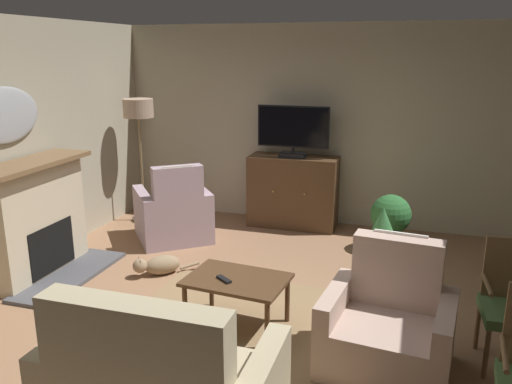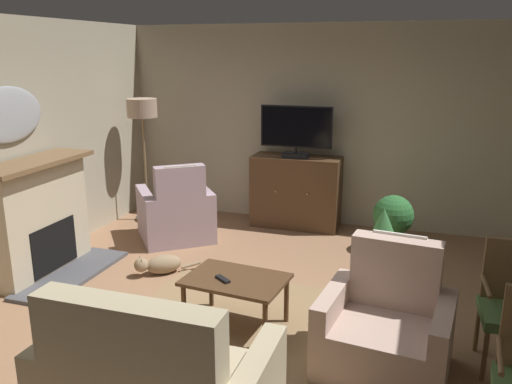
# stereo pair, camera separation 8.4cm
# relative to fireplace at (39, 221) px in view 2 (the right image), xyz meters

# --- Properties ---
(ground_plane) EXTENTS (6.02, 6.42, 0.04)m
(ground_plane) POSITION_rel_fireplace_xyz_m (2.43, -0.19, -0.62)
(ground_plane) COLOR #936B4C
(wall_back) EXTENTS (6.02, 0.10, 2.75)m
(wall_back) POSITION_rel_fireplace_xyz_m (2.43, 2.77, 0.77)
(wall_back) COLOR #B2A88E
(wall_back) RESTS_ON ground_plane
(rug_central) EXTENTS (2.12, 2.13, 0.01)m
(rug_central) POSITION_rel_fireplace_xyz_m (2.50, -0.53, -0.60)
(rug_central) COLOR #8E704C
(rug_central) RESTS_ON ground_plane
(fireplace) EXTENTS (0.85, 1.45, 1.27)m
(fireplace) POSITION_rel_fireplace_xyz_m (0.00, 0.00, 0.00)
(fireplace) COLOR #4C4C51
(fireplace) RESTS_ON ground_plane
(wall_mirror_oval) EXTENTS (0.06, 0.98, 0.59)m
(wall_mirror_oval) POSITION_rel_fireplace_xyz_m (-0.25, 0.00, 1.14)
(wall_mirror_oval) COLOR #B2B7BF
(tv_cabinet) EXTENTS (1.21, 0.50, 0.99)m
(tv_cabinet) POSITION_rel_fireplace_xyz_m (2.26, 2.42, -0.13)
(tv_cabinet) COLOR #352315
(tv_cabinet) RESTS_ON ground_plane
(television) EXTENTS (0.97, 0.20, 0.69)m
(television) POSITION_rel_fireplace_xyz_m (2.26, 2.37, 0.76)
(television) COLOR black
(television) RESTS_ON tv_cabinet
(coffee_table) EXTENTS (0.92, 0.68, 0.47)m
(coffee_table) POSITION_rel_fireplace_xyz_m (2.44, -0.46, -0.19)
(coffee_table) COLOR #4C331E
(coffee_table) RESTS_ON ground_plane
(tv_remote) EXTENTS (0.17, 0.14, 0.02)m
(tv_remote) POSITION_rel_fireplace_xyz_m (2.35, -0.53, -0.12)
(tv_remote) COLOR black
(tv_remote) RESTS_ON coffee_table
(armchair_beside_cabinet) EXTENTS (1.24, 1.25, 1.06)m
(armchair_beside_cabinet) POSITION_rel_fireplace_xyz_m (0.92, 1.43, -0.27)
(armchair_beside_cabinet) COLOR #AD93A3
(armchair_beside_cabinet) RESTS_ON ground_plane
(armchair_angled_to_table) EXTENTS (1.03, 0.90, 1.00)m
(armchair_angled_to_table) POSITION_rel_fireplace_xyz_m (3.75, -0.67, -0.28)
(armchair_angled_to_table) COLOR #BC9E8E
(armchair_angled_to_table) RESTS_ON ground_plane
(side_chair_mid_row) EXTENTS (0.46, 0.50, 0.99)m
(side_chair_mid_row) POSITION_rel_fireplace_xyz_m (4.64, -0.34, -0.08)
(side_chair_mid_row) COLOR #4C703D
(side_chair_mid_row) RESTS_ON ground_plane
(potted_plant_on_hearth_side) EXTENTS (0.49, 0.49, 0.70)m
(potted_plant_on_hearth_side) POSITION_rel_fireplace_xyz_m (3.62, 1.88, -0.18)
(potted_plant_on_hearth_side) COLOR slate
(potted_plant_on_hearth_side) RESTS_ON ground_plane
(potted_plant_tall_palm_by_window) EXTENTS (0.50, 0.50, 0.92)m
(potted_plant_tall_palm_by_window) POSITION_rel_fireplace_xyz_m (3.59, 0.58, -0.08)
(potted_plant_tall_palm_by_window) COLOR beige
(potted_plant_tall_palm_by_window) RESTS_ON ground_plane
(cat) EXTENTS (0.61, 0.49, 0.23)m
(cat) POSITION_rel_fireplace_xyz_m (1.25, 0.36, -0.49)
(cat) COLOR #937A5B
(cat) RESTS_ON ground_plane
(floor_lamp) EXTENTS (0.42, 0.42, 1.75)m
(floor_lamp) POSITION_rel_fireplace_xyz_m (0.15, 2.03, 0.84)
(floor_lamp) COLOR #4C4233
(floor_lamp) RESTS_ON ground_plane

